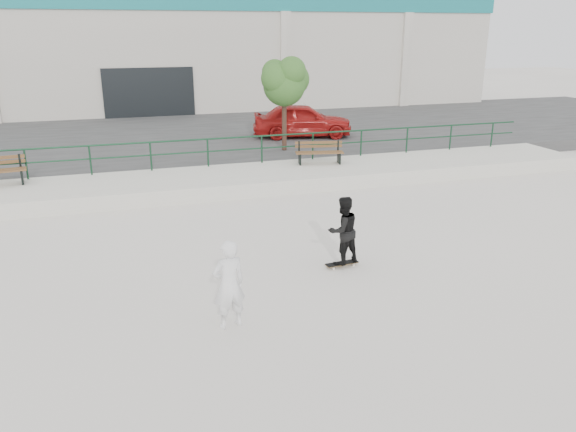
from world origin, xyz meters
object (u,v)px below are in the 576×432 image
object	(u,v)px
tree	(285,80)
red_car	(302,120)
standing_skater	(343,230)
bench_right	(319,153)
skateboard	(342,264)
seated_skater	(229,285)

from	to	relation	value
tree	red_car	bearing A→B (deg)	57.69
red_car	standing_skater	distance (m)	13.77
bench_right	skateboard	size ratio (longest dim) A/B	2.28
standing_skater	tree	bearing A→B (deg)	-113.51
red_car	skateboard	size ratio (longest dim) A/B	5.64
skateboard	tree	bearing A→B (deg)	74.10
red_car	seated_skater	world-z (taller)	red_car
red_car	standing_skater	size ratio (longest dim) A/B	2.83
bench_right	seated_skater	world-z (taller)	seated_skater
tree	red_car	world-z (taller)	tree
bench_right	skateboard	xyz separation A→B (m)	(-2.43, -8.01, -0.83)
tree	red_car	size ratio (longest dim) A/B	0.83
standing_skater	seated_skater	world-z (taller)	seated_skater
tree	skateboard	distance (m)	11.36
standing_skater	red_car	bearing A→B (deg)	-118.26
red_car	standing_skater	world-z (taller)	red_car
bench_right	tree	world-z (taller)	tree
red_car	skateboard	bearing A→B (deg)	178.12
tree	standing_skater	size ratio (longest dim) A/B	2.36
bench_right	skateboard	distance (m)	8.41
bench_right	seated_skater	bearing A→B (deg)	-106.80
standing_skater	seated_skater	bearing A→B (deg)	19.28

